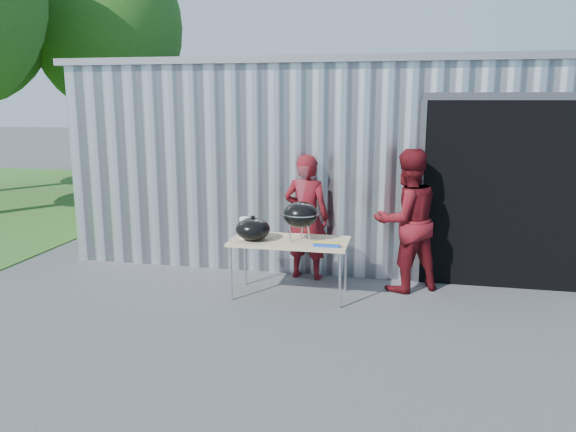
% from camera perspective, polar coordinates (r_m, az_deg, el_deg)
% --- Properties ---
extents(ground, '(80.00, 80.00, 0.00)m').
position_cam_1_polar(ground, '(6.81, -4.88, -9.90)').
color(ground, '#434346').
extents(building, '(8.20, 6.20, 3.10)m').
position_cam_1_polar(building, '(10.72, 6.90, 6.49)').
color(building, silver).
rests_on(building, ground).
extents(tree_far, '(4.15, 4.15, 6.88)m').
position_cam_1_polar(tree_far, '(17.33, -17.83, 17.75)').
color(tree_far, '#442D19').
rests_on(tree_far, ground).
extents(folding_table, '(1.50, 0.75, 0.75)m').
position_cam_1_polar(folding_table, '(7.18, 0.17, -2.75)').
color(folding_table, tan).
rests_on(folding_table, ground).
extents(kettle_grill, '(0.45, 0.45, 0.94)m').
position_cam_1_polar(kettle_grill, '(7.04, 1.28, 0.77)').
color(kettle_grill, black).
rests_on(kettle_grill, folding_table).
extents(grill_lid, '(0.44, 0.44, 0.32)m').
position_cam_1_polar(grill_lid, '(7.15, -3.58, -1.33)').
color(grill_lid, black).
rests_on(grill_lid, folding_table).
extents(paper_towels, '(0.12, 0.12, 0.28)m').
position_cam_1_polar(paper_towels, '(7.23, -4.46, -1.22)').
color(paper_towels, white).
rests_on(paper_towels, folding_table).
extents(white_tub, '(0.20, 0.15, 0.10)m').
position_cam_1_polar(white_tub, '(7.47, -3.65, -1.49)').
color(white_tub, white).
rests_on(white_tub, folding_table).
extents(foil_box, '(0.32, 0.05, 0.06)m').
position_cam_1_polar(foil_box, '(6.84, 3.92, -2.91)').
color(foil_box, '#1B41B2').
rests_on(foil_box, folding_table).
extents(person_cook, '(0.69, 0.49, 1.77)m').
position_cam_1_polar(person_cook, '(7.90, 1.89, -0.11)').
color(person_cook, '#5D0F16').
rests_on(person_cook, ground).
extents(person_bystander, '(1.16, 1.09, 1.89)m').
position_cam_1_polar(person_bystander, '(7.55, 11.95, -0.45)').
color(person_bystander, '#5D0F16').
rests_on(person_bystander, ground).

